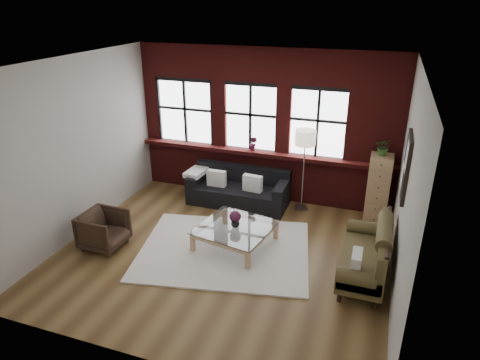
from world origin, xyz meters
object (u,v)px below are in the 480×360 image
(coffee_table, at_px, (235,236))
(floor_lamp, at_px, (304,168))
(vintage_settee, at_px, (364,252))
(drawer_chest, at_px, (378,188))
(armchair, at_px, (104,230))
(dark_sofa, at_px, (238,187))
(vase, at_px, (235,223))

(coffee_table, distance_m, floor_lamp, 2.10)
(vintage_settee, relative_size, floor_lamp, 0.91)
(drawer_chest, relative_size, floor_lamp, 0.73)
(vintage_settee, xyz_separation_m, drawer_chest, (0.10, 2.02, 0.22))
(armchair, bearing_deg, dark_sofa, -34.05)
(dark_sofa, height_order, armchair, dark_sofa)
(dark_sofa, distance_m, coffee_table, 1.69)
(coffee_table, height_order, vase, vase)
(coffee_table, relative_size, floor_lamp, 0.64)
(drawer_chest, height_order, floor_lamp, floor_lamp)
(coffee_table, xyz_separation_m, vase, (0.00, -0.00, 0.28))
(dark_sofa, relative_size, drawer_chest, 1.54)
(armchair, bearing_deg, floor_lamp, -48.46)
(vase, relative_size, floor_lamp, 0.09)
(vintage_settee, xyz_separation_m, coffee_table, (-2.18, 0.20, -0.26))
(dark_sofa, relative_size, floor_lamp, 1.12)
(dark_sofa, height_order, vintage_settee, vintage_settee)
(vintage_settee, xyz_separation_m, floor_lamp, (-1.36, 1.98, 0.48))
(vintage_settee, bearing_deg, drawer_chest, 87.25)
(coffee_table, relative_size, drawer_chest, 0.88)
(dark_sofa, xyz_separation_m, coffee_table, (0.51, -1.60, -0.19))
(dark_sofa, distance_m, drawer_chest, 2.81)
(armchair, height_order, floor_lamp, floor_lamp)
(dark_sofa, height_order, coffee_table, dark_sofa)
(armchair, xyz_separation_m, drawer_chest, (4.46, 2.58, 0.35))
(vase, height_order, drawer_chest, drawer_chest)
(vintage_settee, relative_size, armchair, 2.36)
(armchair, height_order, drawer_chest, drawer_chest)
(dark_sofa, height_order, drawer_chest, drawer_chest)
(dark_sofa, bearing_deg, drawer_chest, 4.45)
(vintage_settee, bearing_deg, vase, 174.78)
(vintage_settee, bearing_deg, floor_lamp, 124.53)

